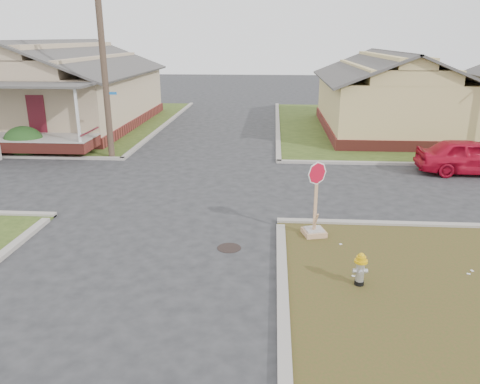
# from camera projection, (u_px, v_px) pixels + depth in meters

# --- Properties ---
(ground) EXTENTS (120.00, 120.00, 0.00)m
(ground) POSITION_uv_depth(u_px,v_px,m) (153.00, 238.00, 13.21)
(ground) COLOR #252527
(ground) RESTS_ON ground
(verge_far_left) EXTENTS (19.00, 19.00, 0.05)m
(verge_far_left) POSITION_uv_depth(u_px,v_px,m) (28.00, 122.00, 31.12)
(verge_far_left) COLOR #324418
(verge_far_left) RESTS_ON ground
(curbs) EXTENTS (80.00, 40.00, 0.12)m
(curbs) POSITION_uv_depth(u_px,v_px,m) (185.00, 185.00, 17.95)
(curbs) COLOR gray
(curbs) RESTS_ON ground
(manhole) EXTENTS (0.64, 0.64, 0.01)m
(manhole) POSITION_uv_depth(u_px,v_px,m) (229.00, 248.00, 12.59)
(manhole) COLOR black
(manhole) RESTS_ON ground
(corner_house) EXTENTS (10.10, 15.50, 5.30)m
(corner_house) POSITION_uv_depth(u_px,v_px,m) (59.00, 90.00, 28.96)
(corner_house) COLOR maroon
(corner_house) RESTS_ON ground
(side_house_yellow) EXTENTS (7.60, 11.60, 4.70)m
(side_house_yellow) POSITION_uv_depth(u_px,v_px,m) (388.00, 94.00, 27.46)
(side_house_yellow) COLOR maroon
(side_house_yellow) RESTS_ON ground
(utility_pole) EXTENTS (1.80, 0.28, 9.00)m
(utility_pole) POSITION_uv_depth(u_px,v_px,m) (103.00, 55.00, 20.45)
(utility_pole) COLOR #402E24
(utility_pole) RESTS_ON ground
(fire_hydrant) EXTENTS (0.29, 0.29, 0.79)m
(fire_hydrant) POSITION_uv_depth(u_px,v_px,m) (360.00, 267.00, 10.51)
(fire_hydrant) COLOR black
(fire_hydrant) RESTS_ON ground
(stop_sign) EXTENTS (0.61, 0.60, 2.16)m
(stop_sign) POSITION_uv_depth(u_px,v_px,m) (315.00, 220.00, 13.17)
(stop_sign) COLOR tan
(stop_sign) RESTS_ON ground
(red_sedan) EXTENTS (4.25, 1.74, 1.44)m
(red_sedan) POSITION_uv_depth(u_px,v_px,m) (470.00, 156.00, 19.25)
(red_sedan) COLOR #B60D26
(red_sedan) RESTS_ON ground
(hedge_right) EXTENTS (1.65, 1.35, 1.26)m
(hedge_right) POSITION_uv_depth(u_px,v_px,m) (24.00, 141.00, 22.25)
(hedge_right) COLOR #193B15
(hedge_right) RESTS_ON verge_far_left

